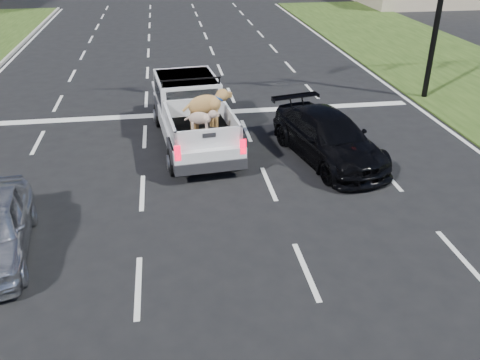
# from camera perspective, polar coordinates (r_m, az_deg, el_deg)

# --- Properties ---
(ground) EXTENTS (160.00, 160.00, 0.00)m
(ground) POSITION_cam_1_polar(r_m,az_deg,el_deg) (10.70, -1.81, -11.04)
(ground) COLOR black
(ground) RESTS_ON ground
(road_markings) EXTENTS (17.75, 60.00, 0.01)m
(road_markings) POSITION_cam_1_polar(r_m,az_deg,el_deg) (16.33, -4.59, 3.36)
(road_markings) COLOR silver
(road_markings) RESTS_ON ground
(pickup_truck) EXTENTS (2.61, 5.89, 2.14)m
(pickup_truck) POSITION_cam_1_polar(r_m,az_deg,el_deg) (16.61, -5.31, 7.49)
(pickup_truck) COLOR black
(pickup_truck) RESTS_ON ground
(black_coupe) EXTENTS (2.99, 5.17, 1.41)m
(black_coupe) POSITION_cam_1_polar(r_m,az_deg,el_deg) (15.68, 9.88, 4.74)
(black_coupe) COLOR black
(black_coupe) RESTS_ON ground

